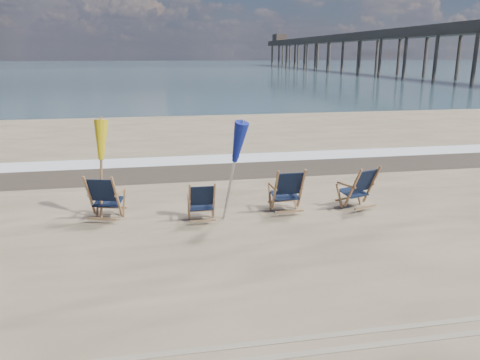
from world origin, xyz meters
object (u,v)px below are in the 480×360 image
at_px(beach_chair_2, 301,190).
at_px(umbrella_blue, 232,144).
at_px(beach_chair_0, 117,198).
at_px(beach_chair_3, 372,186).
at_px(beach_chair_1, 214,202).
at_px(fishing_pier, 374,47).
at_px(umbrella_yellow, 99,145).

relative_size(beach_chair_2, umbrella_blue, 0.49).
height_order(beach_chair_0, beach_chair_3, beach_chair_0).
xyz_separation_m(beach_chair_1, umbrella_blue, (0.38, -0.00, 1.22)).
bearing_deg(beach_chair_3, fishing_pier, -136.29).
bearing_deg(beach_chair_0, fishing_pier, -104.10).
bearing_deg(beach_chair_3, beach_chair_2, -18.24).
distance_m(beach_chair_1, fishing_pier, 81.62).
xyz_separation_m(beach_chair_0, beach_chair_1, (2.01, -0.41, -0.07)).
bearing_deg(beach_chair_1, umbrella_blue, -179.71).
bearing_deg(umbrella_yellow, umbrella_blue, -16.25).
bearing_deg(beach_chair_1, fishing_pier, -117.74).
bearing_deg(umbrella_yellow, beach_chair_0, -50.04).
height_order(umbrella_yellow, umbrella_blue, umbrella_blue).
height_order(beach_chair_1, beach_chair_2, beach_chair_2).
height_order(beach_chair_2, umbrella_yellow, umbrella_yellow).
bearing_deg(beach_chair_3, beach_chair_1, -16.07).
xyz_separation_m(beach_chair_0, beach_chair_3, (5.70, -0.13, -0.00)).
relative_size(beach_chair_1, beach_chair_2, 0.85).
bearing_deg(beach_chair_0, beach_chair_1, -175.94).
distance_m(umbrella_blue, fishing_pier, 81.39).
relative_size(umbrella_yellow, fishing_pier, 0.02).
bearing_deg(fishing_pier, beach_chair_3, -115.99).
bearing_deg(beach_chair_2, beach_chair_1, 5.04).
bearing_deg(beach_chair_2, beach_chair_0, -3.85).
relative_size(beach_chair_2, fishing_pier, 0.01).
bearing_deg(beach_chair_3, beach_chair_0, -21.64).
relative_size(beach_chair_0, beach_chair_2, 0.98).
xyz_separation_m(beach_chair_2, umbrella_yellow, (-4.31, 0.58, 1.06)).
distance_m(beach_chair_0, beach_chair_2, 3.99).
height_order(beach_chair_2, umbrella_blue, umbrella_blue).
bearing_deg(beach_chair_0, umbrella_yellow, -34.55).
relative_size(beach_chair_1, umbrella_blue, 0.42).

